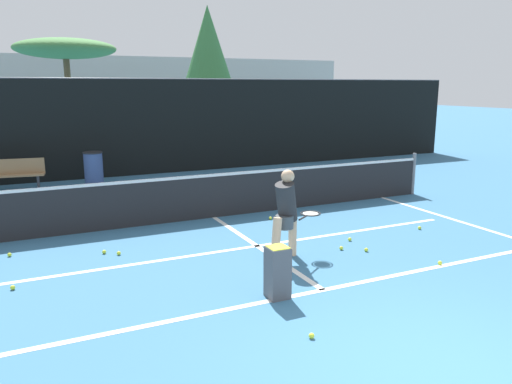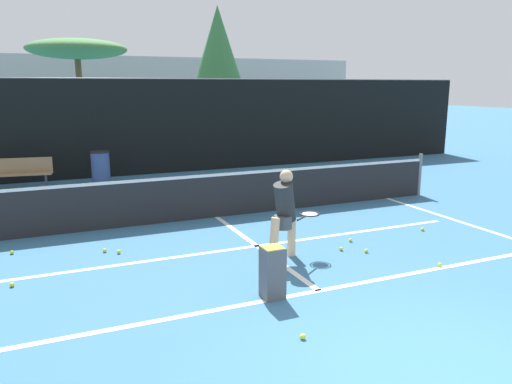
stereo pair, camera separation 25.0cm
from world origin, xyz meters
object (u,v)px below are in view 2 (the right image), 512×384
object	(u,v)px
player_practicing	(285,212)
ball_hopper	(272,271)
parked_car	(142,146)
trash_bin	(101,168)
courtside_bench	(18,173)

from	to	relation	value
player_practicing	ball_hopper	xyz separation A→B (m)	(-0.80, -1.23, -0.43)
ball_hopper	parked_car	world-z (taller)	parked_car
ball_hopper	trash_bin	distance (m)	9.08
ball_hopper	parked_car	xyz separation A→B (m)	(0.75, 12.71, 0.22)
courtside_bench	parked_car	xyz separation A→B (m)	(4.04, 3.69, 0.11)
player_practicing	courtside_bench	xyz separation A→B (m)	(-4.08, 7.79, -0.33)
parked_car	courtside_bench	bearing A→B (deg)	-137.57
parked_car	ball_hopper	bearing A→B (deg)	-93.40
player_practicing	ball_hopper	bearing A→B (deg)	-158.85
ball_hopper	courtside_bench	world-z (taller)	courtside_bench
player_practicing	ball_hopper	size ratio (longest dim) A/B	2.09
ball_hopper	courtside_bench	bearing A→B (deg)	110.01
ball_hopper	courtside_bench	size ratio (longest dim) A/B	0.40
player_practicing	courtside_bench	world-z (taller)	player_practicing
player_practicing	ball_hopper	distance (m)	1.53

